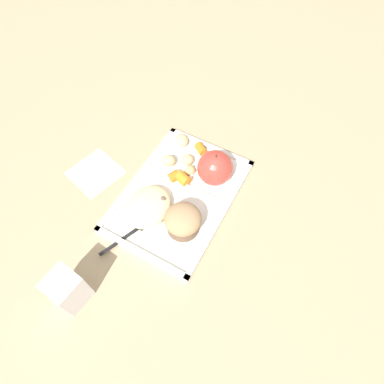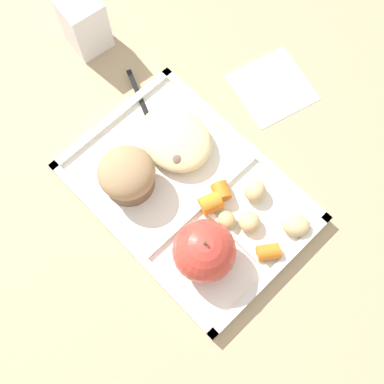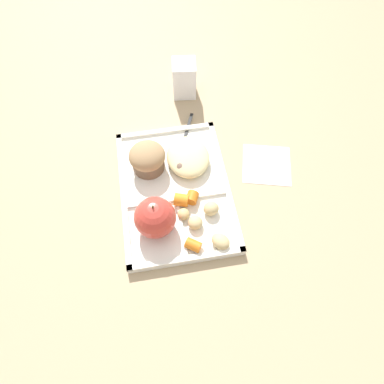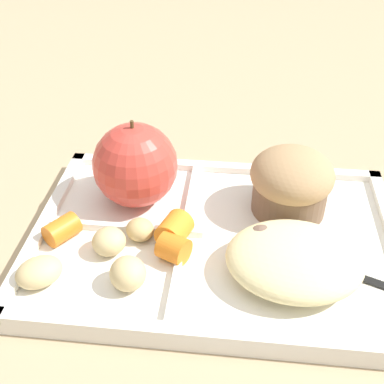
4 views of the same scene
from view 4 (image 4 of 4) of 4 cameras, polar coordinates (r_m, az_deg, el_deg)
The scene contains 17 objects.
ground at distance 0.48m, azimuth 2.66°, elevation -6.32°, with size 6.00×6.00×0.00m, color tan.
lunch_tray at distance 0.48m, azimuth 2.59°, elevation -5.66°, with size 0.34×0.24×0.02m.
green_apple at distance 0.50m, azimuth -6.46°, elevation 3.06°, with size 0.08×0.08×0.09m.
bran_muffin at distance 0.50m, azimuth 11.20°, elevation 1.09°, with size 0.08×0.08×0.07m.
carrot_slice_center at distance 0.45m, azimuth -2.10°, elevation -6.41°, with size 0.03×0.03×0.02m, color orange.
carrot_slice_back at distance 0.48m, azimuth -14.56°, elevation -4.13°, with size 0.02×0.02×0.03m, color orange.
carrot_slice_diagonal at distance 0.46m, azimuth -2.01°, elevation -4.32°, with size 0.03×0.03×0.03m, color orange.
potato_chunk_wedge at distance 0.46m, azimuth -9.42°, elevation -5.56°, with size 0.03×0.03×0.02m, color tan.
potato_chunk_golden at distance 0.45m, azimuth -16.98°, elevation -8.68°, with size 0.04×0.03×0.02m, color tan.
potato_chunk_browned at distance 0.43m, azimuth -7.29°, elevation -9.15°, with size 0.03×0.03×0.03m, color tan.
potato_chunk_corner at distance 0.47m, azimuth -5.92°, elevation -4.27°, with size 0.03×0.03×0.02m, color tan.
egg_noodle_pile at distance 0.44m, azimuth 11.55°, elevation -7.55°, with size 0.12×0.10×0.04m, color beige.
meatball_side at distance 0.43m, azimuth 13.19°, elevation -8.58°, with size 0.03×0.03×0.03m, color #755B4C.
meatball_center at distance 0.45m, azimuth 13.43°, elevation -6.74°, with size 0.03×0.03×0.03m, color #755B4C.
meatball_front at distance 0.43m, azimuth 11.52°, elevation -8.63°, with size 0.03×0.03×0.03m, color brown.
meatball_back at distance 0.45m, azimuth 7.98°, elevation -5.71°, with size 0.03×0.03×0.03m, color #755B4C.
plastic_fork at distance 0.46m, azimuth 18.90°, elevation -9.31°, with size 0.15×0.07×0.00m.
Camera 4 is at (0.02, -0.35, 0.33)m, focal length 46.95 mm.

